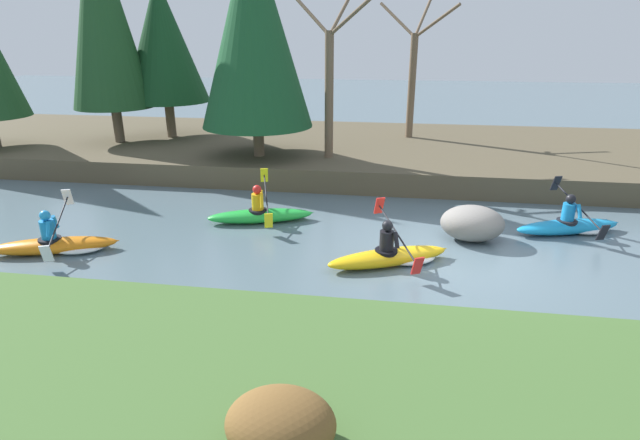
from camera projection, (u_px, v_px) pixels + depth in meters
name	position (u px, v px, depth m)	size (l,w,h in m)	color
ground_plane	(456.00, 261.00, 10.79)	(90.00, 90.00, 0.00)	slate
riverbank_far	(433.00, 153.00, 18.84)	(44.00, 9.03, 0.73)	brown
conifer_tree_left	(102.00, 10.00, 17.47)	(2.87, 2.87, 8.02)	brown
conifer_tree_mid_left	(162.00, 41.00, 18.77)	(3.22, 3.22, 5.89)	brown
conifer_tree_centre	(254.00, 28.00, 15.52)	(3.63, 3.63, 7.12)	brown
bare_tree_upstream	(330.00, 80.00, 15.92)	(2.94, 2.91, 5.28)	brown
bare_tree_mid_upstream	(413.00, 73.00, 19.16)	(2.89, 2.86, 5.19)	brown
shrub_clump_nearest	(280.00, 423.00, 5.00)	(1.13, 0.94, 0.61)	brown
kayaker_lead	(572.00, 225.00, 12.24)	(2.75, 2.01, 1.20)	#1993D6
kayaker_middle	(393.00, 255.00, 10.59)	(2.69, 1.94, 1.20)	yellow
kayaker_trailing	(261.00, 214.00, 12.95)	(2.76, 2.03, 1.20)	green
kayaker_far_back	(59.00, 244.00, 11.15)	(2.75, 2.01, 1.20)	orange
boulder_midstream	(472.00, 223.00, 11.77)	(1.48, 1.16, 0.84)	gray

